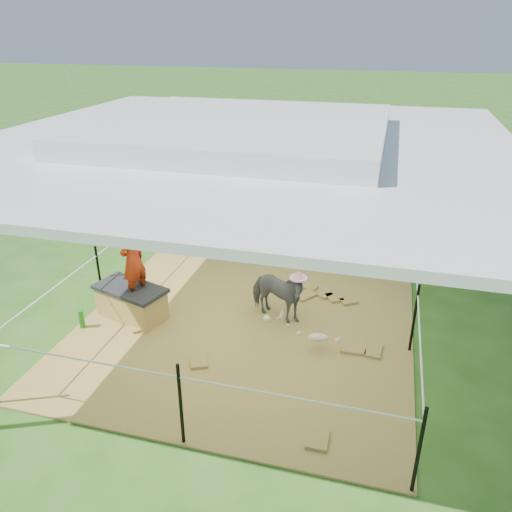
% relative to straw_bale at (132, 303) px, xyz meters
% --- Properties ---
extents(ground, '(90.00, 90.00, 0.00)m').
position_rel_straw_bale_xyz_m(ground, '(1.65, 0.19, -0.25)').
color(ground, '#2D5919').
rests_on(ground, ground).
extents(hay_patch, '(4.60, 4.60, 0.03)m').
position_rel_straw_bale_xyz_m(hay_patch, '(1.65, 0.19, -0.23)').
color(hay_patch, brown).
rests_on(hay_patch, ground).
extents(canopy_tent, '(6.30, 6.30, 2.90)m').
position_rel_straw_bale_xyz_m(canopy_tent, '(1.65, 0.19, 2.45)').
color(canopy_tent, silver).
rests_on(canopy_tent, ground).
extents(rope_fence, '(4.54, 4.54, 1.00)m').
position_rel_straw_bale_xyz_m(rope_fence, '(1.65, 0.19, 0.40)').
color(rope_fence, black).
rests_on(rope_fence, ground).
extents(straw_bale, '(1.07, 0.75, 0.43)m').
position_rel_straw_bale_xyz_m(straw_bale, '(0.00, 0.00, 0.00)').
color(straw_bale, '#B38541').
rests_on(straw_bale, hay_patch).
extents(dark_cloth, '(1.15, 0.82, 0.05)m').
position_rel_straw_bale_xyz_m(dark_cloth, '(0.00, 0.00, 0.24)').
color(dark_cloth, black).
rests_on(dark_cloth, straw_bale).
extents(woman, '(0.39, 0.49, 1.16)m').
position_rel_straw_bale_xyz_m(woman, '(0.10, 0.00, 0.80)').
color(woman, '#B62C11').
rests_on(woman, straw_bale).
extents(green_bottle, '(0.09, 0.09, 0.27)m').
position_rel_straw_bale_xyz_m(green_bottle, '(-0.55, -0.45, -0.08)').
color(green_bottle, '#1B7D1C').
rests_on(green_bottle, hay_patch).
extents(pony, '(1.04, 0.72, 0.80)m').
position_rel_straw_bale_xyz_m(pony, '(2.04, 0.49, 0.18)').
color(pony, '#505056').
rests_on(pony, hay_patch).
extents(pink_hat, '(0.25, 0.25, 0.12)m').
position_rel_straw_bale_xyz_m(pink_hat, '(2.04, 0.49, 0.64)').
color(pink_hat, '#FC92C4').
rests_on(pink_hat, pony).
extents(foal, '(0.89, 0.61, 0.45)m').
position_rel_straw_bale_xyz_m(foal, '(2.74, -0.14, 0.01)').
color(foal, beige).
rests_on(foal, hay_patch).
extents(trash_barrel, '(0.85, 0.85, 1.00)m').
position_rel_straw_bale_xyz_m(trash_barrel, '(4.91, 6.20, 0.26)').
color(trash_barrel, blue).
rests_on(trash_barrel, ground).
extents(picnic_table_near, '(1.90, 1.54, 0.70)m').
position_rel_straw_bale_xyz_m(picnic_table_near, '(3.05, 8.15, 0.10)').
color(picnic_table_near, '#512F1B').
rests_on(picnic_table_near, ground).
extents(distant_person, '(0.60, 0.49, 1.16)m').
position_rel_straw_bale_xyz_m(distant_person, '(4.14, 8.05, 0.33)').
color(distant_person, '#3791D0').
rests_on(distant_person, ground).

